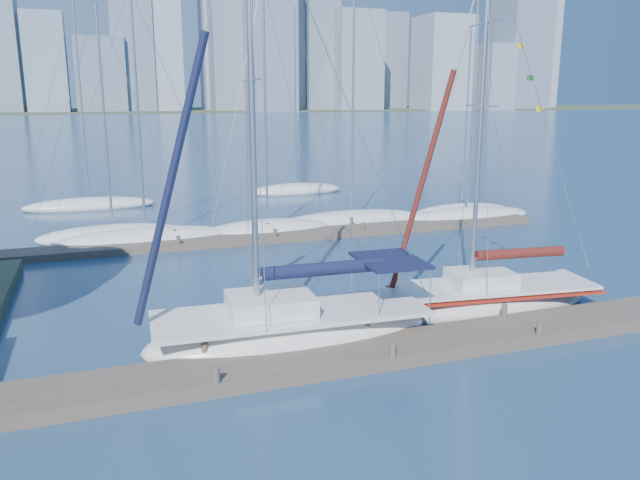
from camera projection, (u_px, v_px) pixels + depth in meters
name	position (u px, v px, depth m)	size (l,w,h in m)	color
ground	(379.00, 357.00, 18.53)	(700.00, 700.00, 0.00)	navy
near_dock	(379.00, 351.00, 18.48)	(26.00, 2.00, 0.40)	#463D33
far_dock	(289.00, 235.00, 33.83)	(30.00, 1.80, 0.36)	#463D33
far_shore	(111.00, 111.00, 312.48)	(800.00, 100.00, 1.50)	#38472D
sailboat_navy	(291.00, 312.00, 19.28)	(9.25, 3.36, 14.34)	silver
sailboat_maroon	(494.00, 281.00, 22.57)	(8.11, 3.45, 12.99)	silver
bg_boat_0	(113.00, 235.00, 33.62)	(8.15, 3.63, 12.42)	silver
bg_boat_1	(146.00, 238.00, 32.71)	(9.76, 4.74, 13.05)	silver
bg_boat_2	(268.00, 229.00, 34.88)	(7.69, 5.24, 13.85)	silver
bg_boat_3	(352.00, 219.00, 37.63)	(9.46, 4.12, 15.32)	silver
bg_boat_4	(467.00, 216.00, 38.77)	(9.08, 5.92, 14.41)	silver
bg_boat_5	(462.00, 210.00, 41.03)	(7.00, 3.77, 12.06)	silver
bg_boat_6	(90.00, 205.00, 42.81)	(8.92, 5.26, 14.12)	silver
bg_boat_7	(296.00, 190.00, 49.56)	(7.82, 4.38, 14.48)	silver
skyline	(154.00, 34.00, 284.12)	(503.52, 51.31, 120.28)	gray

